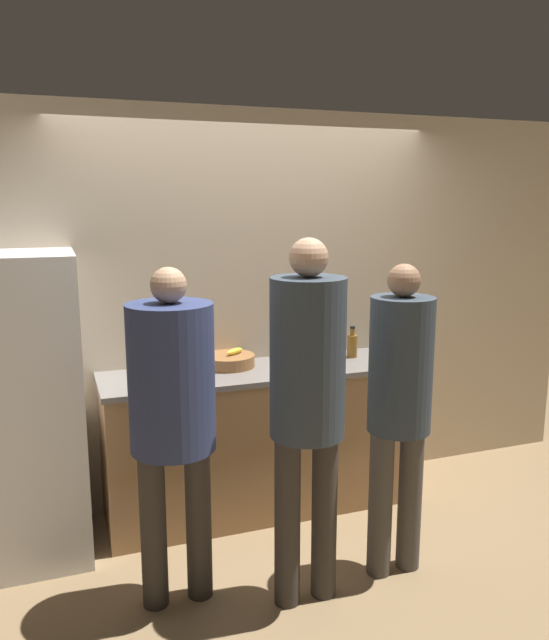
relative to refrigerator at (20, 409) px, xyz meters
name	(u,v)px	position (x,y,z in m)	size (l,w,h in m)	color
ground_plane	(282,530)	(1.46, -0.28, -0.87)	(14.00, 14.00, 0.00)	#8C704C
wall_back	(250,308)	(1.46, 0.35, 0.43)	(5.20, 0.06, 2.60)	#C6B293
counter	(264,438)	(1.46, 0.06, -0.39)	(2.08, 0.61, 0.96)	#9E754C
refrigerator	(20,409)	(0.00, 0.00, 0.00)	(0.68, 0.69, 1.74)	white
person_left	(172,402)	(0.72, -0.73, 0.19)	(0.42, 0.42, 1.71)	#38332D
person_center	(307,389)	(1.34, -0.94, 0.25)	(0.37, 0.37, 1.85)	#38332D
person_right	(399,396)	(1.90, -0.87, 0.14)	(0.33, 0.33, 1.70)	#4C4742
fruit_bowl	(229,360)	(1.26, 0.17, 0.13)	(0.34, 0.34, 0.12)	brown
utensil_crock	(155,365)	(0.78, 0.10, 0.16)	(0.12, 0.12, 0.31)	#ADA393
bottle_green	(389,350)	(2.31, -0.05, 0.16)	(0.07, 0.07, 0.19)	#236033
bottle_amber	(352,345)	(2.12, 0.12, 0.17)	(0.07, 0.07, 0.22)	brown
cup_blue	(298,365)	(1.64, -0.08, 0.12)	(0.09, 0.09, 0.08)	#335184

